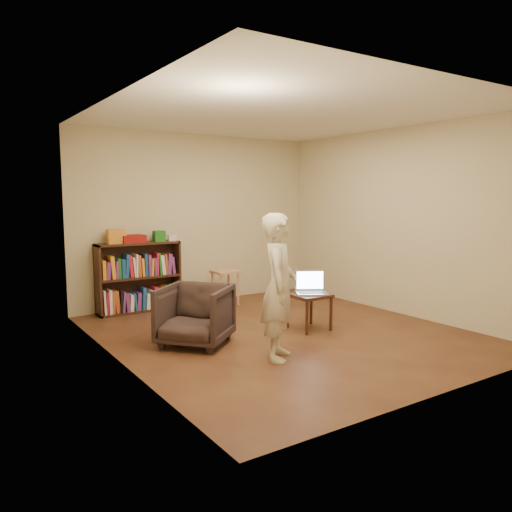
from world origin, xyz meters
TOP-DOWN VIEW (x-y plane):
  - floor at (0.00, 0.00)m, footprint 4.50×4.50m
  - ceiling at (0.00, 0.00)m, footprint 4.50×4.50m
  - wall_back at (0.00, 2.25)m, footprint 4.00×0.00m
  - wall_left at (-2.00, 0.00)m, footprint 0.00×4.50m
  - wall_right at (2.00, 0.00)m, footprint 0.00×4.50m
  - bookshelf at (-1.04, 2.09)m, footprint 1.20×0.30m
  - box_yellow at (-1.35, 2.07)m, footprint 0.26×0.20m
  - red_cloth at (-1.13, 2.06)m, footprint 0.34×0.26m
  - box_green at (-0.73, 2.06)m, footprint 0.17×0.17m
  - box_white at (-0.52, 2.06)m, footprint 0.13×0.13m
  - stool at (0.22, 1.79)m, footprint 0.37×0.37m
  - armchair at (-1.10, 0.16)m, footprint 1.04×1.03m
  - side_table at (0.38, -0.04)m, footprint 0.44×0.44m
  - laptop at (0.41, -0.02)m, footprint 0.47×0.43m
  - person at (-0.60, -0.74)m, footprint 0.63×0.64m

SIDE VIEW (x-z plane):
  - floor at x=0.00m, z-range 0.00..0.00m
  - armchair at x=-1.10m, z-range 0.00..0.68m
  - side_table at x=0.38m, z-range 0.15..0.60m
  - stool at x=0.22m, z-range 0.16..0.69m
  - bookshelf at x=-1.04m, z-range -0.06..0.94m
  - laptop at x=0.41m, z-range 0.37..0.66m
  - person at x=-0.60m, z-range 0.00..1.49m
  - box_white at x=-0.52m, z-range 1.00..1.09m
  - red_cloth at x=-1.13m, z-range 1.00..1.11m
  - box_green at x=-0.73m, z-range 1.00..1.16m
  - box_yellow at x=-1.35m, z-range 1.00..1.20m
  - wall_back at x=0.00m, z-range -0.70..3.30m
  - wall_left at x=-2.00m, z-range -0.95..3.55m
  - wall_right at x=2.00m, z-range -0.95..3.55m
  - ceiling at x=0.00m, z-range 2.60..2.60m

